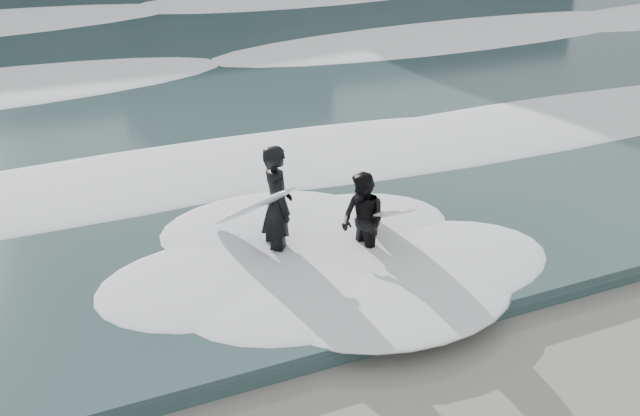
{
  "coord_description": "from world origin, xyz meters",
  "views": [
    {
      "loc": [
        -6.46,
        -4.57,
        6.28
      ],
      "look_at": [
        -1.85,
        5.52,
        1.0
      ],
      "focal_mm": 45.0,
      "sensor_mm": 36.0,
      "label": 1
    }
  ],
  "objects": [
    {
      "name": "foam_near",
      "position": [
        0.0,
        9.0,
        0.4
      ],
      "size": [
        60.0,
        3.2,
        0.2
      ],
      "primitive_type": "ellipsoid",
      "color": "white",
      "rests_on": "sea"
    },
    {
      "name": "foam_mid",
      "position": [
        0.0,
        16.0,
        0.42
      ],
      "size": [
        60.0,
        4.0,
        0.24
      ],
      "primitive_type": "ellipsoid",
      "color": "white",
      "rests_on": "sea"
    },
    {
      "name": "foam_far",
      "position": [
        0.0,
        25.0,
        0.45
      ],
      "size": [
        60.0,
        4.8,
        0.3
      ],
      "primitive_type": "ellipsoid",
      "color": "white",
      "rests_on": "sea"
    },
    {
      "name": "surfer_left",
      "position": [
        -2.5,
        5.85,
        1.01
      ],
      "size": [
        1.29,
        2.1,
        2.0
      ],
      "color": "black",
      "rests_on": "ground"
    },
    {
      "name": "surfer_right",
      "position": [
        -1.21,
        5.19,
        0.8
      ],
      "size": [
        1.19,
        1.94,
        1.58
      ],
      "color": "black",
      "rests_on": "ground"
    }
  ]
}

